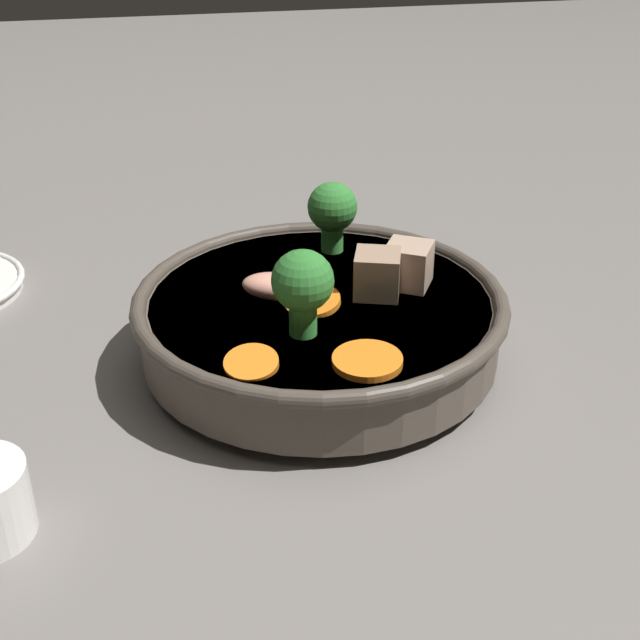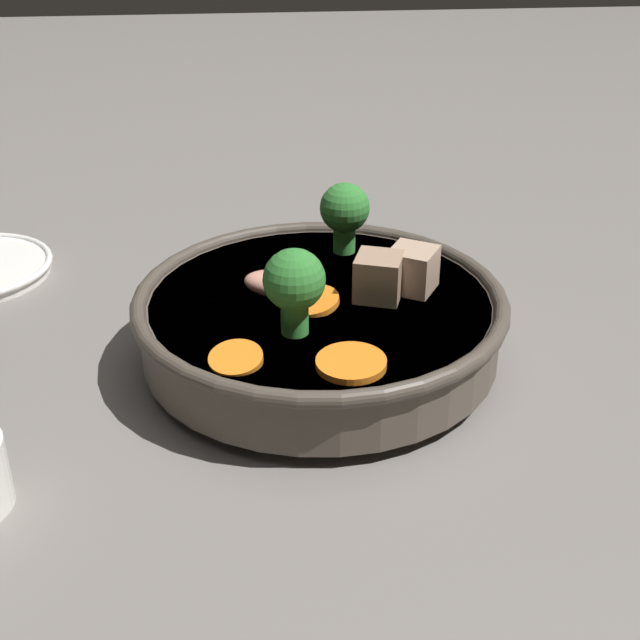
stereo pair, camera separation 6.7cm
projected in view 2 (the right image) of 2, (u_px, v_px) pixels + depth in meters
name	position (u px, v px, depth m)	size (l,w,h in m)	color
ground_plane	(320.00, 361.00, 0.68)	(3.00, 3.00, 0.00)	slate
stirfry_bowl	(321.00, 317.00, 0.67)	(0.28, 0.28, 0.12)	#51473D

